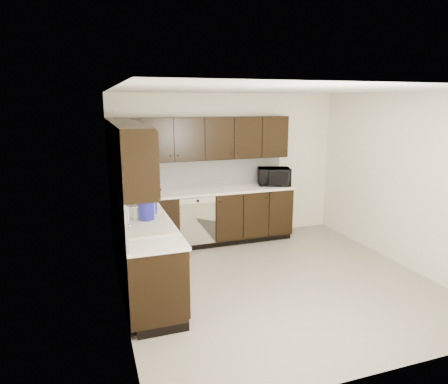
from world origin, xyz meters
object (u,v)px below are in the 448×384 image
Objects in this scene: microwave at (274,177)px; blue_pitcher at (146,209)px; storage_bin at (135,196)px; sink at (148,232)px; toaster_oven at (126,188)px.

blue_pitcher is at bearing -131.20° from microwave.
storage_bin is 0.93m from blue_pitcher.
sink is at bearing -106.30° from blue_pitcher.
blue_pitcher is at bearing 85.89° from sink.
blue_pitcher reaches higher than microwave.
sink is 1.51× the size of microwave.
sink is 1.18m from storage_bin.
blue_pitcher is at bearing -88.32° from storage_bin.
sink is 1.60× the size of storage_bin.
blue_pitcher reaches higher than sink.
toaster_oven is at bearing 81.05° from blue_pitcher.
microwave is 2.49m from storage_bin.
blue_pitcher is at bearing -70.47° from toaster_oven.
toaster_oven is at bearing 92.21° from sink.
sink is at bearing -127.24° from microwave.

